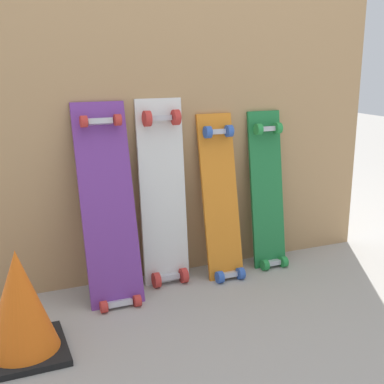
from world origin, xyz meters
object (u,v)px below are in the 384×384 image
skateboard_orange (221,204)px  skateboard_green (268,196)px  skateboard_purple (109,212)px  traffic_cone (20,304)px  skateboard_white (163,199)px

skateboard_orange → skateboard_green: 0.28m
skateboard_purple → traffic_cone: skateboard_purple is taller
skateboard_purple → skateboard_orange: 0.57m
skateboard_purple → skateboard_green: size_ratio=1.09×
skateboard_purple → skateboard_white: 0.29m
skateboard_purple → skateboard_orange: bearing=3.9°
skateboard_purple → traffic_cone: bearing=-140.6°
skateboard_orange → skateboard_green: (0.28, 0.03, 0.00)m
skateboard_green → traffic_cone: skateboard_green is taller
traffic_cone → skateboard_orange: bearing=21.2°
skateboard_white → skateboard_green: (0.56, -0.01, -0.04)m
skateboard_orange → skateboard_green: skateboard_green is taller
skateboard_orange → traffic_cone: skateboard_orange is taller
skateboard_white → skateboard_purple: bearing=-164.4°
skateboard_white → skateboard_orange: skateboard_white is taller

